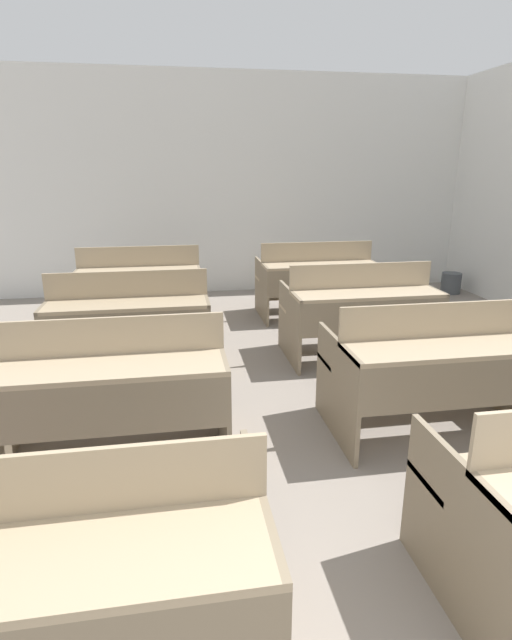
{
  "coord_description": "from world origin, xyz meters",
  "views": [
    {
      "loc": [
        -0.69,
        0.06,
        1.7
      ],
      "look_at": [
        -0.16,
        3.21,
        0.73
      ],
      "focal_mm": 28.0,
      "sensor_mm": 36.0,
      "label": 1
    }
  ],
  "objects": [
    {
      "name": "bench_third_right",
      "position": [
        0.99,
        4.28,
        0.47
      ],
      "size": [
        1.34,
        0.82,
        0.89
      ],
      "color": "#82735C",
      "rests_on": "ground_plane"
    },
    {
      "name": "bench_second_left",
      "position": [
        -1.08,
        2.88,
        0.47
      ],
      "size": [
        1.34,
        0.82,
        0.89
      ],
      "color": "#81715A",
      "rests_on": "ground_plane"
    },
    {
      "name": "bench_second_right",
      "position": [
        0.98,
        2.86,
        0.47
      ],
      "size": [
        1.34,
        0.82,
        0.89
      ],
      "color": "#7F7059",
      "rests_on": "ground_plane"
    },
    {
      "name": "bench_front_left",
      "position": [
        -1.09,
        1.44,
        0.47
      ],
      "size": [
        1.34,
        0.82,
        0.89
      ],
      "color": "#7A6B54",
      "rests_on": "ground_plane"
    },
    {
      "name": "bench_third_left",
      "position": [
        -1.08,
        4.26,
        0.47
      ],
      "size": [
        1.34,
        0.82,
        0.89
      ],
      "color": "#796952",
      "rests_on": "ground_plane"
    },
    {
      "name": "bench_back_left",
      "position": [
        -1.07,
        5.68,
        0.47
      ],
      "size": [
        1.34,
        0.82,
        0.89
      ],
      "color": "#7D6E57",
      "rests_on": "ground_plane"
    },
    {
      "name": "bench_back_right",
      "position": [
        0.99,
        5.68,
        0.47
      ],
      "size": [
        1.34,
        0.82,
        0.89
      ],
      "color": "#7E6F58",
      "rests_on": "ground_plane"
    },
    {
      "name": "wall_back",
      "position": [
        0.0,
        7.19,
        1.48
      ],
      "size": [
        7.17,
        0.06,
        2.96
      ],
      "color": "silver",
      "rests_on": "ground_plane"
    },
    {
      "name": "wastepaper_bin",
      "position": [
        3.22,
        6.48,
        0.15
      ],
      "size": [
        0.27,
        0.27,
        0.29
      ],
      "color": "#474C51",
      "rests_on": "ground_plane"
    }
  ]
}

